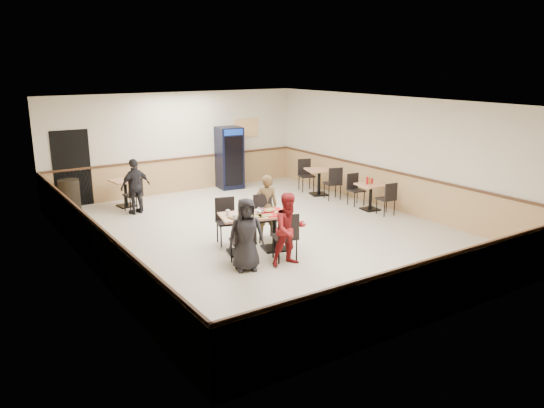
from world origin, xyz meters
TOP-DOWN VIEW (x-y plane):
  - ground at (0.00, 0.00)m, footprint 10.00×10.00m
  - room_shell at (1.78, 2.55)m, footprint 10.00×10.00m
  - main_table at (-0.80, -0.84)m, footprint 1.66×1.13m
  - main_chairs at (-0.85, -0.82)m, footprint 1.77×2.07m
  - diner_woman_left at (-1.52, -1.59)m, footprint 0.80×0.66m
  - diner_woman_right at (-0.68, -1.82)m, footprint 0.75×0.61m
  - diner_man_opposite at (-0.09, -0.08)m, footprint 0.61×0.51m
  - lone_diner at (-1.92, 3.36)m, footprint 0.91×0.53m
  - tabletop_clutter at (-0.78, -0.91)m, footprint 1.28×0.80m
  - side_table_near at (3.43, 0.24)m, footprint 0.73×0.73m
  - side_table_near_chair_south at (3.43, -0.32)m, footprint 0.46×0.46m
  - side_table_near_chair_north at (3.43, 0.81)m, footprint 0.46×0.46m
  - side_table_far at (3.31, 2.31)m, footprint 0.91×0.91m
  - side_table_far_chair_south at (3.31, 1.69)m, footprint 0.57×0.57m
  - side_table_far_chair_north at (3.31, 2.94)m, footprint 0.57×0.57m
  - condiment_caddy at (3.40, 0.29)m, footprint 0.23×0.06m
  - back_table at (-1.92, 4.20)m, footprint 0.77×0.77m
  - back_table_chair_lone at (-1.92, 3.60)m, footprint 0.49×0.49m
  - pepsi_cooler at (1.55, 4.59)m, footprint 0.80×0.80m
  - trash_bin at (-3.32, 4.55)m, footprint 0.54×0.54m

SIDE VIEW (x-z plane):
  - ground at x=0.00m, z-range 0.00..0.00m
  - trash_bin at x=-3.32m, z-range 0.00..0.85m
  - side_table_near_chair_south at x=3.43m, z-range 0.00..0.90m
  - side_table_near_chair_north at x=3.43m, z-range 0.00..0.90m
  - side_table_near at x=3.43m, z-range 0.12..0.82m
  - back_table_chair_lone at x=-1.92m, z-range 0.00..0.94m
  - back_table at x=-1.92m, z-range 0.12..0.87m
  - side_table_far_chair_south at x=3.31m, z-range 0.00..0.99m
  - side_table_far_chair_north at x=3.31m, z-range 0.00..0.99m
  - main_chairs at x=-0.85m, z-range 0.00..1.03m
  - side_table_far at x=3.31m, z-range 0.13..0.91m
  - main_table at x=-0.80m, z-range 0.13..0.95m
  - room_shell at x=1.78m, z-range -4.42..5.58m
  - diner_woman_left at x=-1.52m, z-range 0.00..1.41m
  - diner_man_opposite at x=-0.09m, z-range 0.00..1.42m
  - diner_woman_right at x=-0.68m, z-range 0.00..1.45m
  - lone_diner at x=-1.92m, z-range 0.00..1.45m
  - condiment_caddy at x=3.40m, z-range 0.70..0.90m
  - tabletop_clutter at x=-0.78m, z-range 0.78..0.90m
  - pepsi_cooler at x=1.55m, z-range 0.00..1.92m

